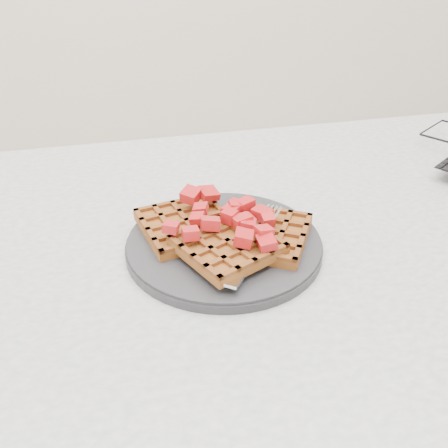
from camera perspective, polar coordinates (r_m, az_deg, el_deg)
The scene contains 5 objects.
table at distance 0.80m, azimuth 10.23°, elevation -7.51°, with size 1.20×0.80×0.75m.
plate at distance 0.68m, azimuth -0.00°, elevation -2.29°, with size 0.27×0.27×0.02m, color #252427.
waffles at distance 0.66m, azimuth 0.09°, elevation -1.10°, with size 0.24×0.22×0.03m.
strawberry_pile at distance 0.65m, azimuth 0.00°, elevation 1.04°, with size 0.15×0.15×0.02m, color #990004, non-canonical shape.
fork at distance 0.65m, azimuth 3.85°, elevation -2.48°, with size 0.02×0.18×0.02m, color silver, non-canonical shape.
Camera 1 is at (-0.28, -0.56, 1.14)m, focal length 40.00 mm.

